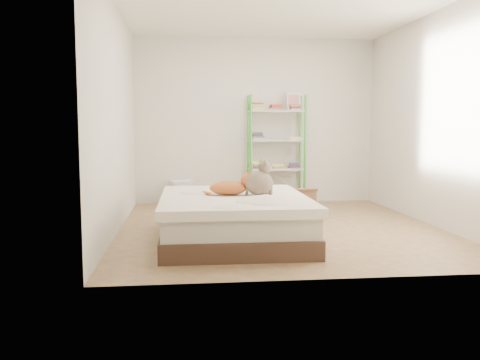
{
  "coord_description": "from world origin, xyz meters",
  "views": [
    {
      "loc": [
        -1.13,
        -5.94,
        1.21
      ],
      "look_at": [
        -0.52,
        -0.36,
        0.62
      ],
      "focal_mm": 38.0,
      "sensor_mm": 36.0,
      "label": 1
    }
  ],
  "objects": [
    {
      "name": "grey_cat",
      "position": [
        -0.34,
        -0.64,
        0.67
      ],
      "size": [
        0.4,
        0.37,
        0.37
      ],
      "primitive_type": null,
      "rotation": [
        0.0,
        0.0,
        1.92
      ],
      "color": "#87745D",
      "rests_on": "bed"
    },
    {
      "name": "cardboard_box",
      "position": [
        0.34,
        0.73,
        0.18
      ],
      "size": [
        0.51,
        0.49,
        0.41
      ],
      "rotation": [
        0.0,
        0.0,
        -0.0
      ],
      "color": "brown",
      "rests_on": "ground"
    },
    {
      "name": "room",
      "position": [
        0.0,
        0.0,
        1.3
      ],
      "size": [
        3.81,
        4.21,
        2.61
      ],
      "color": "tan",
      "rests_on": "ground"
    },
    {
      "name": "orange_cat",
      "position": [
        -0.67,
        -0.6,
        0.58
      ],
      "size": [
        0.49,
        0.29,
        0.19
      ],
      "primitive_type": null,
      "rotation": [
        0.0,
        0.0,
        -0.09
      ],
      "color": "#CF5828",
      "rests_on": "bed"
    },
    {
      "name": "white_bin",
      "position": [
        -1.19,
        1.85,
        0.2
      ],
      "size": [
        0.42,
        0.39,
        0.39
      ],
      "rotation": [
        0.0,
        0.0,
        0.34
      ],
      "color": "white",
      "rests_on": "ground"
    },
    {
      "name": "shelf_unit",
      "position": [
        0.31,
        1.88,
        0.88
      ],
      "size": [
        0.88,
        0.36,
        1.74
      ],
      "color": "green",
      "rests_on": "ground"
    },
    {
      "name": "bed",
      "position": [
        -0.62,
        -0.66,
        0.24
      ],
      "size": [
        1.54,
        1.92,
        0.49
      ],
      "rotation": [
        0.0,
        0.0,
        -0.01
      ],
      "color": "#432B1F",
      "rests_on": "ground"
    }
  ]
}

